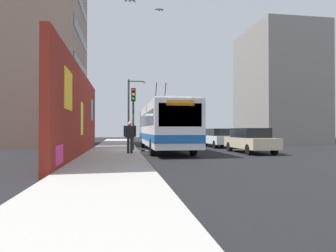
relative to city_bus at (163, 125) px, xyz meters
name	(u,v)px	position (x,y,z in m)	size (l,w,h in m)	color
ground_plane	(138,152)	(-0.52, 1.80, -1.78)	(80.00, 80.00, 0.00)	black
sidewalk_slab	(114,151)	(-0.52, 3.40, -1.71)	(48.00, 3.20, 0.15)	#ADA8A0
graffiti_wall	(80,114)	(-3.98, 5.15, 0.56)	(15.11, 0.32, 4.68)	maroon
building_far_left	(37,40)	(9.75, 11.00, 8.38)	(10.63, 8.22, 20.32)	gray
building_far_right	(278,87)	(11.77, -15.20, 4.76)	(9.53, 7.35, 13.09)	gray
city_bus	(163,125)	(0.00, 0.00, 0.00)	(12.23, 2.63, 4.98)	silver
parked_car_champagne	(250,140)	(-2.68, -5.20, -0.95)	(4.74, 1.81, 1.58)	#C6B793
parked_car_white	(219,137)	(3.51, -5.20, -0.95)	(4.30, 1.79, 1.58)	white
parked_car_red	(201,136)	(9.39, -5.20, -0.95)	(4.44, 1.84, 1.58)	#B21E19
pedestrian_at_curb	(130,134)	(-3.63, 2.44, -0.56)	(0.24, 0.71, 1.79)	#1E1E2D
traffic_light	(133,108)	(-1.15, 2.15, 1.10)	(0.49, 0.28, 4.05)	#2D382D
street_lamp	(131,107)	(7.72, 2.05, 1.89)	(0.44, 1.73, 6.08)	#4C4C51
flying_pigeons	(147,6)	(-3.62, 1.46, 6.85)	(5.67, 2.64, 1.93)	slate
curbside_puddle	(146,151)	(0.37, 1.20, -1.78)	(1.61, 1.61, 0.00)	black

